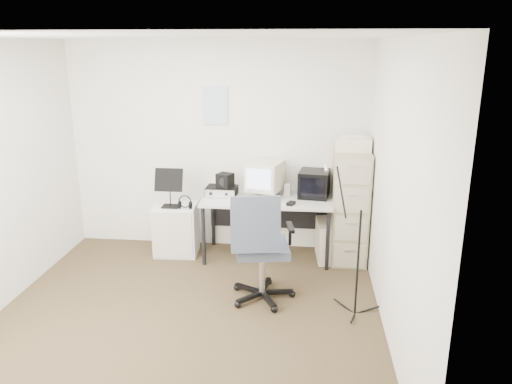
# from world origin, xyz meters

# --- Properties ---
(floor) EXTENTS (3.60, 3.60, 0.01)m
(floor) POSITION_xyz_m (0.00, 0.00, -0.01)
(floor) COLOR #2E2819
(floor) RESTS_ON ground
(ceiling) EXTENTS (3.60, 3.60, 0.01)m
(ceiling) POSITION_xyz_m (0.00, 0.00, 2.50)
(ceiling) COLOR white
(ceiling) RESTS_ON ground
(wall_back) EXTENTS (3.60, 0.02, 2.50)m
(wall_back) POSITION_xyz_m (0.00, 1.80, 1.25)
(wall_back) COLOR silver
(wall_back) RESTS_ON ground
(wall_front) EXTENTS (3.60, 0.02, 2.50)m
(wall_front) POSITION_xyz_m (0.00, -1.80, 1.25)
(wall_front) COLOR silver
(wall_front) RESTS_ON ground
(wall_right) EXTENTS (0.02, 3.60, 2.50)m
(wall_right) POSITION_xyz_m (1.80, 0.00, 1.25)
(wall_right) COLOR silver
(wall_right) RESTS_ON ground
(wall_calendar) EXTENTS (0.30, 0.02, 0.44)m
(wall_calendar) POSITION_xyz_m (-0.02, 1.79, 1.75)
(wall_calendar) COLOR white
(wall_calendar) RESTS_ON wall_back
(filing_cabinet) EXTENTS (0.40, 0.60, 1.30)m
(filing_cabinet) POSITION_xyz_m (1.58, 1.48, 0.65)
(filing_cabinet) COLOR tan
(filing_cabinet) RESTS_ON floor
(printer) EXTENTS (0.39, 0.27, 0.15)m
(printer) POSITION_xyz_m (1.58, 1.51, 1.38)
(printer) COLOR #C3B698
(printer) RESTS_ON filing_cabinet
(desk) EXTENTS (1.50, 0.70, 0.73)m
(desk) POSITION_xyz_m (0.63, 1.45, 0.36)
(desk) COLOR #AAAA9F
(desk) RESTS_ON floor
(crt_monitor) EXTENTS (0.46, 0.48, 0.41)m
(crt_monitor) POSITION_xyz_m (0.60, 1.54, 0.94)
(crt_monitor) COLOR #C3B698
(crt_monitor) RESTS_ON desk
(crt_tv) EXTENTS (0.38, 0.40, 0.31)m
(crt_tv) POSITION_xyz_m (1.17, 1.58, 0.88)
(crt_tv) COLOR black
(crt_tv) RESTS_ON desk
(desk_speaker) EXTENTS (0.08, 0.08, 0.14)m
(desk_speaker) POSITION_xyz_m (0.86, 1.59, 0.80)
(desk_speaker) COLOR #BCB4A7
(desk_speaker) RESTS_ON desk
(keyboard) EXTENTS (0.44, 0.23, 0.02)m
(keyboard) POSITION_xyz_m (0.65, 1.23, 0.74)
(keyboard) COLOR #C3B698
(keyboard) RESTS_ON desk
(mouse) EXTENTS (0.11, 0.13, 0.03)m
(mouse) POSITION_xyz_m (0.91, 1.23, 0.75)
(mouse) COLOR black
(mouse) RESTS_ON desk
(radio_receiver) EXTENTS (0.37, 0.27, 0.10)m
(radio_receiver) POSITION_xyz_m (0.08, 1.53, 0.78)
(radio_receiver) COLOR black
(radio_receiver) RESTS_ON desk
(radio_speaker) EXTENTS (0.22, 0.21, 0.17)m
(radio_speaker) POSITION_xyz_m (0.13, 1.51, 0.92)
(radio_speaker) COLOR black
(radio_speaker) RESTS_ON radio_receiver
(papers) EXTENTS (0.26, 0.31, 0.02)m
(papers) POSITION_xyz_m (0.32, 1.27, 0.74)
(papers) COLOR white
(papers) RESTS_ON desk
(pc_tower) EXTENTS (0.26, 0.51, 0.46)m
(pc_tower) POSITION_xyz_m (1.33, 1.47, 0.23)
(pc_tower) COLOR #C3B698
(pc_tower) RESTS_ON floor
(office_chair) EXTENTS (0.75, 0.75, 1.13)m
(office_chair) POSITION_xyz_m (0.66, 0.42, 0.56)
(office_chair) COLOR #3C4350
(office_chair) RESTS_ON floor
(side_cart) EXTENTS (0.52, 0.43, 0.62)m
(side_cart) POSITION_xyz_m (-0.46, 1.44, 0.31)
(side_cart) COLOR silver
(side_cart) RESTS_ON floor
(music_stand) EXTENTS (0.34, 0.19, 0.48)m
(music_stand) POSITION_xyz_m (-0.49, 1.35, 0.86)
(music_stand) COLOR black
(music_stand) RESTS_ON side_cart
(headphones) EXTENTS (0.18, 0.18, 0.03)m
(headphones) POSITION_xyz_m (-0.31, 1.31, 0.67)
(headphones) COLOR black
(headphones) RESTS_ON side_cart
(mic_stand) EXTENTS (0.02, 0.02, 1.35)m
(mic_stand) POSITION_xyz_m (1.56, 0.22, 0.67)
(mic_stand) COLOR black
(mic_stand) RESTS_ON floor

